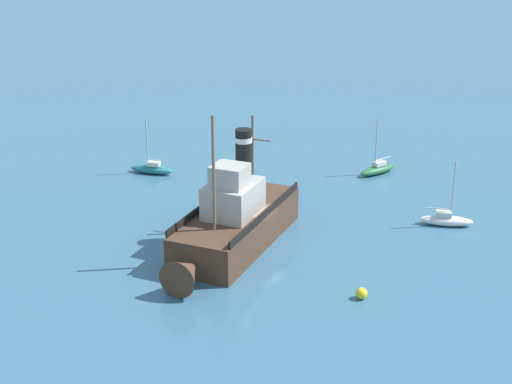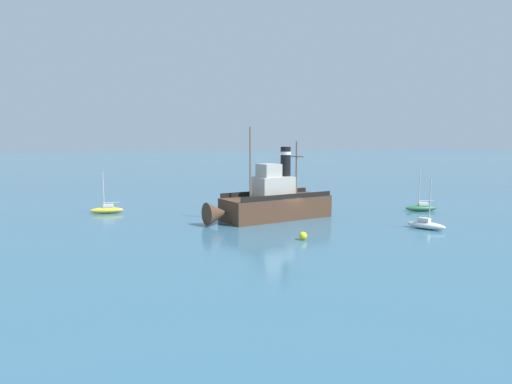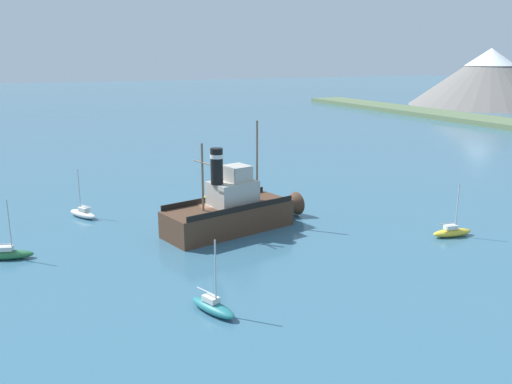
% 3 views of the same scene
% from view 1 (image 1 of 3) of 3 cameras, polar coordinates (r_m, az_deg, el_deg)
% --- Properties ---
extents(ground_plane, '(600.00, 600.00, 0.00)m').
position_cam_1_polar(ground_plane, '(53.65, 0.39, -3.73)').
color(ground_plane, '#38667F').
extents(old_tugboat, '(7.06, 14.79, 9.90)m').
position_cam_1_polar(old_tugboat, '(52.29, -1.70, -2.23)').
color(old_tugboat, '#4C3323').
rests_on(old_tugboat, ground).
extents(sailboat_white, '(3.88, 2.74, 4.90)m').
position_cam_1_polar(sailboat_white, '(57.94, 13.65, -1.97)').
color(sailboat_white, white).
rests_on(sailboat_white, ground).
extents(sailboat_green, '(2.17, 3.96, 4.90)m').
position_cam_1_polar(sailboat_green, '(67.47, 8.83, 1.67)').
color(sailboat_green, '#286B3D').
rests_on(sailboat_green, ground).
extents(sailboat_teal, '(3.95, 2.35, 4.90)m').
position_cam_1_polar(sailboat_teal, '(67.36, -7.59, 1.70)').
color(sailboat_teal, '#23757A').
rests_on(sailboat_teal, ground).
extents(mooring_buoy, '(0.70, 0.70, 0.70)m').
position_cam_1_polar(mooring_buoy, '(46.86, 7.69, -7.32)').
color(mooring_buoy, yellow).
rests_on(mooring_buoy, ground).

